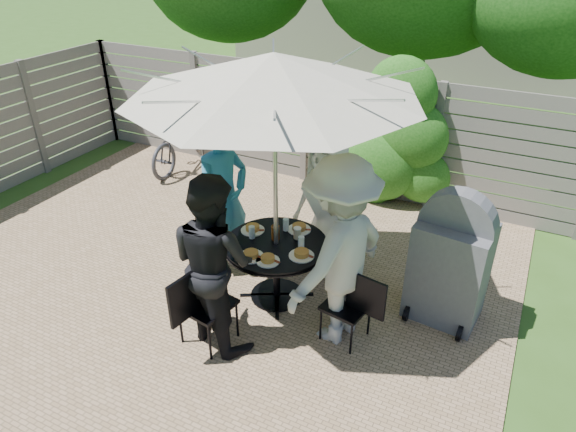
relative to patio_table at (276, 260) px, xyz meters
The scene contains 22 objects.
patio_table is the anchor object (origin of this frame).
umbrella 1.98m from the patio_table, ahead, with size 3.44×3.44×2.68m.
chair_back 0.99m from the patio_table, 73.32° to the left, with size 0.59×0.75×0.98m.
person_back 0.90m from the patio_table, 73.31° to the left, with size 0.83×0.54×1.71m, color silver.
chair_left 1.00m from the patio_table, 163.39° to the left, with size 0.63×0.47×0.84m.
person_left 0.94m from the patio_table, 163.31° to the left, with size 0.68×0.45×1.87m, color teal.
chair_front 0.99m from the patio_table, 106.57° to the right, with size 0.52×0.71×0.94m.
person_front 0.92m from the patio_table, 106.69° to the right, with size 0.87×0.68×1.80m, color black.
chair_right 1.00m from the patio_table, 16.59° to the right, with size 0.63×0.47×0.84m.
person_right 0.95m from the patio_table, 16.69° to the right, with size 1.26×0.72×1.95m, color #AEABA9.
plate_back 0.43m from the patio_table, 73.31° to the left, with size 0.26×0.26×0.06m.
plate_left 0.43m from the patio_table, 163.31° to the left, with size 0.26×0.26×0.06m.
plate_front 0.43m from the patio_table, 106.69° to the right, with size 0.26×0.26×0.06m.
plate_right 0.43m from the patio_table, 16.69° to the right, with size 0.26×0.26×0.06m.
plate_extra 0.43m from the patio_table, 75.72° to the right, with size 0.24×0.24×0.06m.
glass_back 0.40m from the patio_table, 95.31° to the left, with size 0.07×0.07×0.14m, color silver.
glass_left 0.40m from the patio_table, behind, with size 0.07×0.07×0.14m, color silver.
glass_right 0.40m from the patio_table, ahead, with size 0.07×0.07×0.14m, color silver.
syrup_jug 0.31m from the patio_table, 123.51° to the left, with size 0.09×0.09×0.16m, color #59280C.
coffee_cup 0.37m from the patio_table, 48.87° to the left, with size 0.08×0.08×0.12m, color #C6B293.
bicycle 3.93m from the patio_table, 141.05° to the left, with size 0.63×1.81×0.95m, color #333338.
bbq_grill 1.80m from the patio_table, 17.20° to the left, with size 0.78×0.63×1.48m.
Camera 1 is at (3.17, -3.87, 3.65)m, focal length 32.00 mm.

